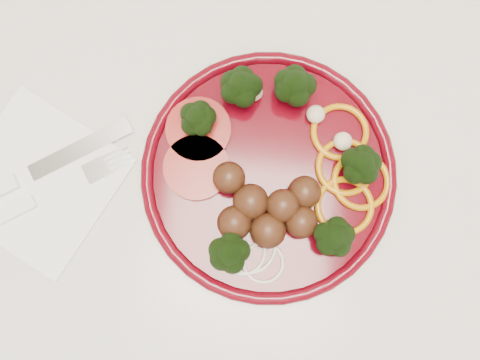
# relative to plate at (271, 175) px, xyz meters

# --- Properties ---
(counter) EXTENTS (2.40, 0.60, 0.90)m
(counter) POSITION_rel_plate_xyz_m (-0.25, 0.00, -0.47)
(counter) COLOR beige
(counter) RESTS_ON ground
(plate) EXTENTS (0.28, 0.28, 0.06)m
(plate) POSITION_rel_plate_xyz_m (0.00, 0.00, 0.00)
(plate) COLOR #4B020C
(plate) RESTS_ON counter
(napkin) EXTENTS (0.21, 0.21, 0.00)m
(napkin) POSITION_rel_plate_xyz_m (-0.25, -0.03, -0.01)
(napkin) COLOR white
(napkin) RESTS_ON counter
(knife) EXTENTS (0.20, 0.14, 0.01)m
(knife) POSITION_rel_plate_xyz_m (-0.28, -0.04, -0.01)
(knife) COLOR silver
(knife) RESTS_ON napkin
(fork) EXTENTS (0.17, 0.12, 0.01)m
(fork) POSITION_rel_plate_xyz_m (-0.26, -0.06, -0.01)
(fork) COLOR white
(fork) RESTS_ON napkin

